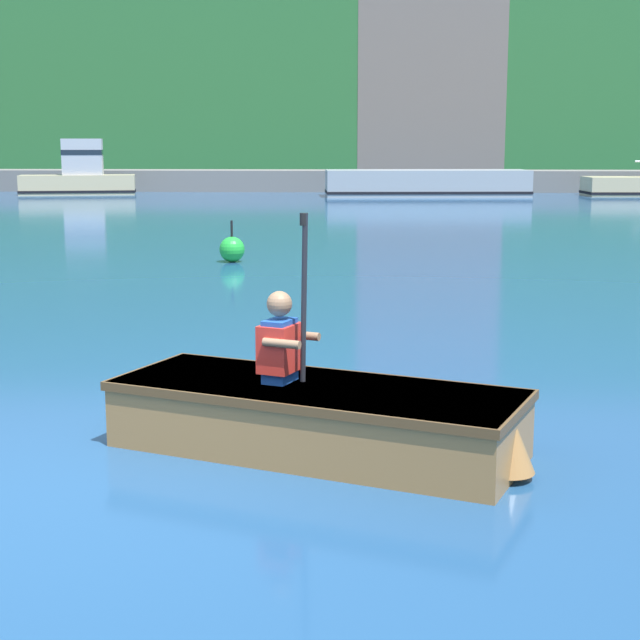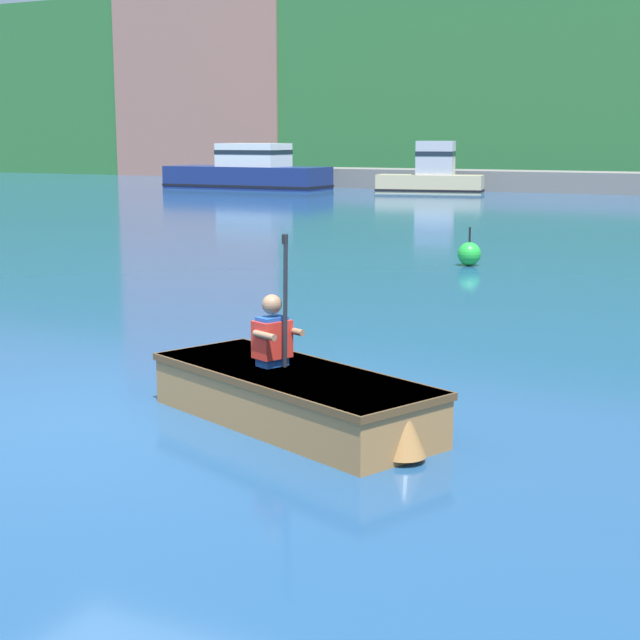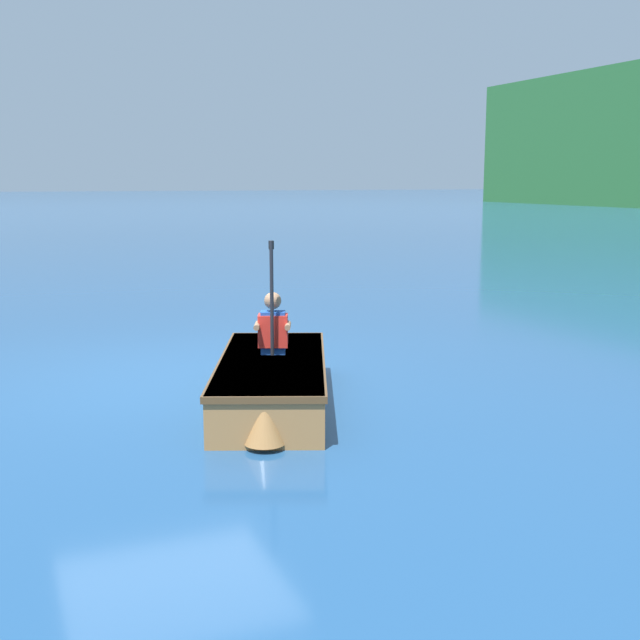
# 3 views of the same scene
# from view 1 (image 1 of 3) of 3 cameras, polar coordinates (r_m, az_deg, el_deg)

# --- Properties ---
(ground_plane) EXTENTS (300.00, 300.00, 0.00)m
(ground_plane) POSITION_cam_1_polar(r_m,az_deg,el_deg) (6.16, -14.35, -9.28)
(ground_plane) COLOR navy
(shoreline_ridge) EXTENTS (120.00, 20.00, 11.06)m
(shoreline_ridge) POSITION_cam_1_polar(r_m,az_deg,el_deg) (59.84, 1.15, 13.58)
(shoreline_ridge) COLOR #2D6B33
(shoreline_ridge) RESTS_ON ground
(waterfront_office_block_center) EXTENTS (7.62, 11.49, 16.32)m
(waterfront_office_block_center) POSITION_cam_1_polar(r_m,az_deg,el_deg) (55.72, 6.23, 16.50)
(waterfront_office_block_center) COLOR #75665B
(waterfront_office_block_center) RESTS_ON ground
(marina_dock) EXTENTS (49.57, 2.40, 0.90)m
(marina_dock) POSITION_cam_1_polar(r_m,az_deg,el_deg) (42.74, 0.44, 8.12)
(marina_dock) COLOR slate
(marina_dock) RESTS_ON ground
(moored_boat_dock_center_near) EXTENTS (8.01, 2.94, 1.02)m
(moored_boat_dock_center_near) POSITION_cam_1_polar(r_m,az_deg,el_deg) (38.69, 6.21, 7.88)
(moored_boat_dock_center_near) COLOR #9EA3A8
(moored_boat_dock_center_near) RESTS_ON ground
(moored_boat_dock_center_far) EXTENTS (4.73, 2.22, 2.22)m
(moored_boat_dock_center_far) POSITION_cam_1_polar(r_m,az_deg,el_deg) (40.86, -13.82, 8.16)
(moored_boat_dock_center_far) COLOR #CCB789
(moored_boat_dock_center_far) RESTS_ON ground
(rowboat_foreground) EXTENTS (2.90, 1.95, 0.45)m
(rowboat_foreground) POSITION_cam_1_polar(r_m,az_deg,el_deg) (6.50, 0.12, -5.56)
(rowboat_foreground) COLOR #A3703D
(rowboat_foreground) RESTS_ON ground
(person_paddler) EXTENTS (0.42, 0.43, 1.13)m
(person_paddler) POSITION_cam_1_polar(r_m,az_deg,el_deg) (6.51, -2.28, -1.26)
(person_paddler) COLOR #1E4CA5
(person_paddler) RESTS_ON rowboat_foreground
(channel_buoy) EXTENTS (0.44, 0.44, 0.72)m
(channel_buoy) POSITION_cam_1_polar(r_m,az_deg,el_deg) (17.06, -5.14, 4.12)
(channel_buoy) COLOR green
(channel_buoy) RESTS_ON ground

